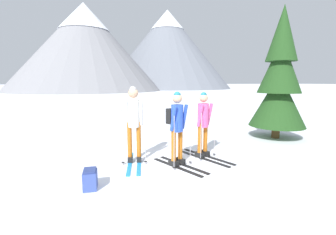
{
  "coord_description": "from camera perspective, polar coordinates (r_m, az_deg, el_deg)",
  "views": [
    {
      "loc": [
        -1.24,
        -5.26,
        1.97
      ],
      "look_at": [
        0.19,
        0.45,
        1.05
      ],
      "focal_mm": 24.41,
      "sensor_mm": 36.0,
      "label": 1
    }
  ],
  "objects": [
    {
      "name": "ground_plane",
      "position": [
        5.76,
        -0.78,
        -11.13
      ],
      "size": [
        400.0,
        400.0,
        0.0
      ],
      "primitive_type": "plane",
      "color": "white"
    },
    {
      "name": "skier_in_white",
      "position": [
        5.58,
        -8.55,
        -0.69
      ],
      "size": [
        0.6,
        1.63,
        1.87
      ],
      "color": "#1E84D1",
      "rests_on": "ground"
    },
    {
      "name": "skier_in_blue",
      "position": [
        5.32,
        2.2,
        -1.72
      ],
      "size": [
        1.01,
        1.51,
        1.75
      ],
      "color": "black",
      "rests_on": "ground"
    },
    {
      "name": "skier_in_pink",
      "position": [
        5.99,
        8.82,
        -1.17
      ],
      "size": [
        1.03,
        1.66,
        1.71
      ],
      "color": "black",
      "rests_on": "ground"
    },
    {
      "name": "pine_tree_near",
      "position": [
        8.79,
        26.08,
        8.55
      ],
      "size": [
        1.86,
        1.86,
        4.5
      ],
      "color": "#51381E",
      "rests_on": "ground"
    },
    {
      "name": "backpack_on_snow_front",
      "position": [
        4.61,
        -18.85,
        -14.37
      ],
      "size": [
        0.25,
        0.33,
        0.38
      ],
      "color": "#384C99",
      "rests_on": "ground"
    },
    {
      "name": "mountain_ridge_distant",
      "position": [
        65.09,
        -6.8,
        16.73
      ],
      "size": [
        58.07,
        49.35,
        23.06
      ],
      "color": "gray",
      "rests_on": "ground"
    }
  ]
}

